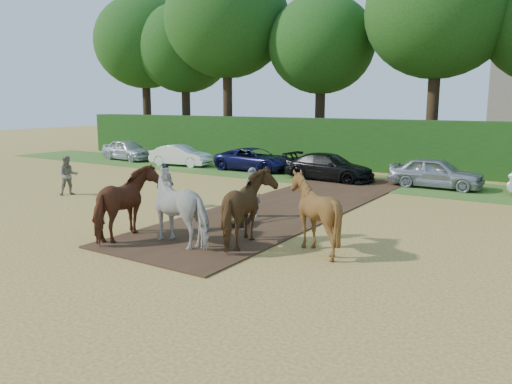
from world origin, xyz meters
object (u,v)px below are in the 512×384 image
at_px(spectator_near, 68,175).
at_px(plough_team, 218,208).
at_px(spectator_far, 165,186).
at_px(parked_cars, 361,168).

relative_size(spectator_near, plough_team, 0.24).
height_order(spectator_far, plough_team, plough_team).
relative_size(plough_team, parked_cars, 0.20).
height_order(plough_team, parked_cars, plough_team).
bearing_deg(spectator_far, parked_cars, -29.16).
relative_size(spectator_far, parked_cars, 0.05).
bearing_deg(spectator_near, plough_team, -73.06).
relative_size(spectator_far, plough_team, 0.23).
distance_m(spectator_near, spectator_far, 5.32).
bearing_deg(parked_cars, plough_team, -86.67).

